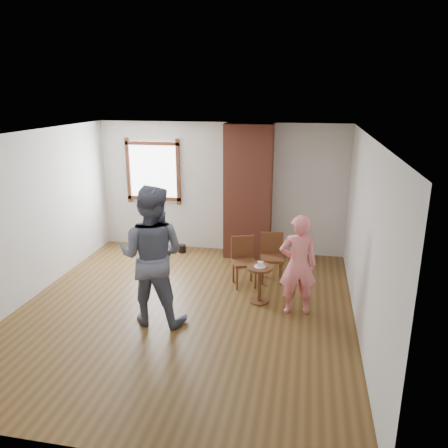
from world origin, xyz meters
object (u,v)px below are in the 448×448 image
Objects in this scene: dining_chair_left at (244,258)px; person_pink at (298,265)px; stoneware_crock at (154,248)px; side_table at (259,279)px; dining_chair_right at (272,254)px; man at (152,256)px.

person_pink reaches higher than dining_chair_left.
stoneware_crock is 0.84× the size of side_table.
dining_chair_left reaches higher than stoneware_crock.
dining_chair_right is at bearing 11.07° from dining_chair_left.
side_table is 1.74m from man.
stoneware_crock is 0.25× the size of man.
man is at bearing -146.51° from dining_chair_left.
dining_chair_left is at bearing 118.29° from side_table.
dining_chair_right is 0.93m from side_table.
person_pink is (2.79, -1.60, 0.51)m from stoneware_crock.
dining_chair_right is at bearing 83.42° from side_table.
side_table is 0.30× the size of man.
side_table reaches higher than stoneware_crock.
dining_chair_left is 0.42× the size of man.
person_pink is at bearing -20.83° from side_table.
man is (-1.06, -1.48, 0.53)m from dining_chair_left.
side_table is (2.21, -1.38, 0.15)m from stoneware_crock.
side_table is at bearing -31.77° from person_pink.
man is 1.31× the size of person_pink.
man reaches higher than dining_chair_left.
dining_chair_left is at bearing -21.70° from stoneware_crock.
person_pink reaches higher than side_table.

